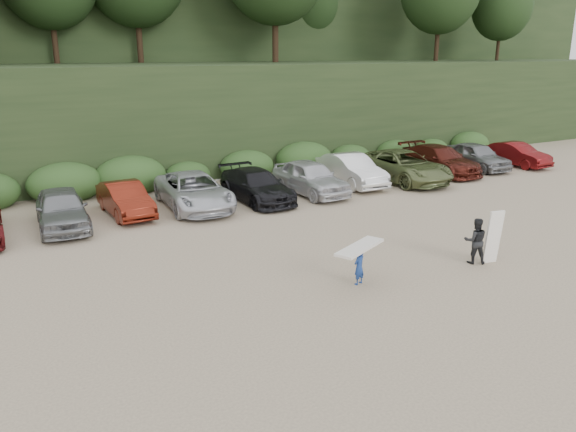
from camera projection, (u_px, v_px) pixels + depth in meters
ground at (323, 284)px, 16.81m from camera, size 120.00×120.00×0.00m
parked_cars at (219, 188)px, 25.33m from camera, size 39.69×6.27×1.65m
child_surfer at (359, 258)px, 16.61m from camera, size 2.06×1.38×1.21m
adult_surfer at (477, 240)px, 18.30m from camera, size 1.22×0.92×1.81m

